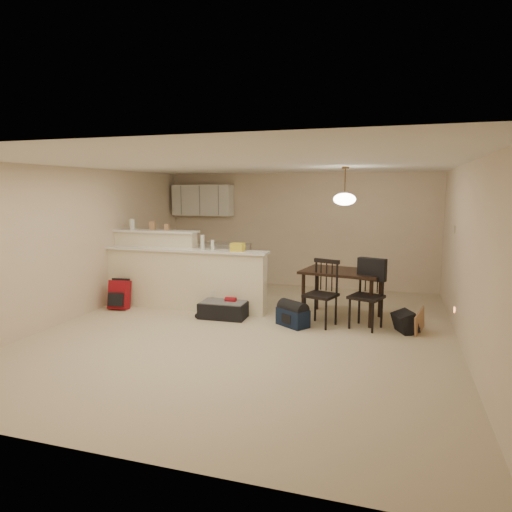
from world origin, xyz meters
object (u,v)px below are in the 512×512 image
at_px(dining_chair_far, 366,295).
at_px(suitcase, 224,310).
at_px(dining_chair_near, 321,293).
at_px(navy_duffel, 293,317).
at_px(pendant_lamp, 345,199).
at_px(red_backpack, 119,295).
at_px(dining_table, 342,276).
at_px(black_daypack, 405,322).

relative_size(dining_chair_far, suitcase, 1.36).
xyz_separation_m(dining_chair_near, dining_chair_far, (0.69, 0.06, 0.01)).
relative_size(dining_chair_near, navy_duffel, 2.04).
bearing_deg(suitcase, navy_duffel, -8.30).
height_order(pendant_lamp, dining_chair_near, pendant_lamp).
distance_m(pendant_lamp, red_backpack, 4.31).
distance_m(dining_chair_far, suitcase, 2.35).
distance_m(dining_table, red_backpack, 3.97).
height_order(pendant_lamp, black_daypack, pendant_lamp).
xyz_separation_m(dining_chair_near, suitcase, (-1.63, -0.02, -0.39)).
bearing_deg(pendant_lamp, red_backpack, -171.38).
relative_size(pendant_lamp, black_daypack, 1.77).
xyz_separation_m(dining_table, dining_chair_far, (0.42, -0.48, -0.18)).
height_order(dining_chair_near, dining_chair_far, dining_chair_far).
bearing_deg(dining_table, red_backpack, -161.79).
xyz_separation_m(dining_chair_near, black_daypack, (1.28, 0.02, -0.37)).
bearing_deg(pendant_lamp, navy_duffel, -134.12).
bearing_deg(dining_chair_far, red_backpack, -159.13).
distance_m(dining_chair_near, navy_duffel, 0.58).
bearing_deg(red_backpack, suitcase, -6.35).
xyz_separation_m(dining_chair_far, red_backpack, (-4.32, -0.11, -0.27)).
xyz_separation_m(red_backpack, black_daypack, (4.91, 0.07, -0.10)).
bearing_deg(black_daypack, dining_table, 37.50).
xyz_separation_m(dining_table, red_backpack, (-3.90, -0.59, -0.45)).
distance_m(dining_table, navy_duffel, 1.13).
xyz_separation_m(dining_chair_far, navy_duffel, (-1.10, -0.22, -0.39)).
distance_m(pendant_lamp, suitcase, 2.71).
bearing_deg(dining_table, dining_chair_far, -38.88).
height_order(dining_table, dining_chair_far, dining_chair_far).
height_order(dining_table, pendant_lamp, pendant_lamp).
bearing_deg(dining_chair_far, dining_chair_near, -155.52).
bearing_deg(pendant_lamp, suitcase, -163.55).
bearing_deg(dining_chair_near, dining_table, 81.44).
bearing_deg(navy_duffel, dining_chair_far, 45.54).
bearing_deg(dining_chair_far, pendant_lamp, 150.89).
relative_size(pendant_lamp, suitcase, 0.80).
relative_size(suitcase, black_daypack, 2.21).
relative_size(dining_chair_near, black_daypack, 2.97).
xyz_separation_m(dining_chair_far, suitcase, (-2.32, -0.08, -0.40)).
bearing_deg(pendant_lamp, dining_chair_near, -116.58).
relative_size(dining_chair_far, red_backpack, 2.04).
height_order(suitcase, red_backpack, red_backpack).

